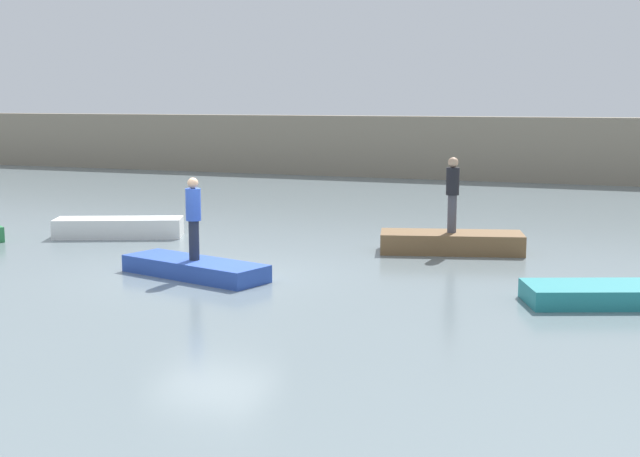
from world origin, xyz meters
The scene contains 8 objects.
ground_plane centered at (0.00, 0.00, 0.00)m, with size 120.00×120.00×0.00m, color slate.
embankment_wall centered at (0.00, 24.22, 1.47)m, with size 80.00×1.20×2.94m, color gray.
rowboat_white centered at (-4.95, 3.81, 0.26)m, with size 3.42×1.02×0.52m, color white.
rowboat_blue centered at (-0.38, -0.11, 0.18)m, with size 3.40×1.06×0.36m, color #2B4CAD.
rowboat_brown centered at (4.05, 4.79, 0.25)m, with size 3.46×1.23×0.50m, color brown.
rowboat_teal centered at (8.17, 0.60, 0.18)m, with size 3.49×1.29×0.36m, color teal.
person_blue_shirt centered at (-0.38, -0.11, 1.34)m, with size 0.32×0.32×1.75m.
person_dark_shirt centered at (4.05, 4.79, 1.54)m, with size 0.32×0.32×1.85m.
Camera 1 is at (8.65, -15.87, 3.74)m, focal length 48.40 mm.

